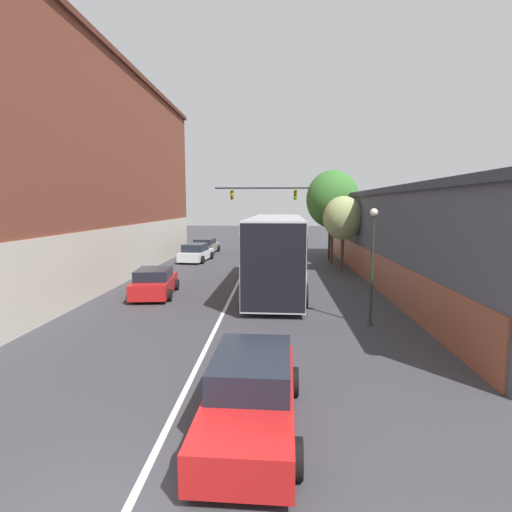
# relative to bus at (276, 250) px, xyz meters

# --- Properties ---
(lane_center_line) EXTENTS (0.14, 43.29, 0.01)m
(lane_center_line) POSITION_rel_bus_xyz_m (-2.16, 0.08, -2.11)
(lane_center_line) COLOR silver
(lane_center_line) RESTS_ON ground_plane
(building_left_brick) EXTENTS (9.72, 29.76, 12.57)m
(building_left_brick) POSITION_rel_bus_xyz_m (-13.31, 3.20, 4.29)
(building_left_brick) COLOR brown
(building_left_brick) RESTS_ON ground_plane
(building_right_storefront) EXTENTS (7.61, 28.74, 5.24)m
(building_right_storefront) POSITION_rel_bus_xyz_m (8.96, 2.71, 0.63)
(building_right_storefront) COLOR #4C515B
(building_right_storefront) RESTS_ON ground_plane
(bus) EXTENTS (3.09, 10.91, 3.78)m
(bus) POSITION_rel_bus_xyz_m (0.00, 0.00, 0.00)
(bus) COLOR #B7B7BC
(bus) RESTS_ON ground_plane
(hatchback_foreground) EXTENTS (2.06, 4.62, 1.43)m
(hatchback_foreground) POSITION_rel_bus_xyz_m (-0.50, -12.78, -1.43)
(hatchback_foreground) COLOR red
(hatchback_foreground) RESTS_ON ground_plane
(parked_car_left_near) EXTENTS (2.30, 4.48, 1.39)m
(parked_car_left_near) POSITION_rel_bus_xyz_m (-6.28, 10.46, -1.46)
(parked_car_left_near) COLOR silver
(parked_car_left_near) RESTS_ON ground_plane
(parked_car_left_mid) EXTENTS (2.28, 4.11, 1.35)m
(parked_car_left_mid) POSITION_rel_bus_xyz_m (-5.90, -1.53, -1.47)
(parked_car_left_mid) COLOR red
(parked_car_left_mid) RESTS_ON ground_plane
(parked_car_left_far) EXTENTS (2.25, 4.68, 1.34)m
(parked_car_left_far) POSITION_rel_bus_xyz_m (-6.46, 15.76, -1.47)
(parked_car_left_far) COLOR slate
(parked_car_left_far) RESTS_ON ground_plane
(traffic_signal_gantry) EXTENTS (9.24, 0.36, 6.02)m
(traffic_signal_gantry) POSITION_rel_bus_xyz_m (1.37, 11.72, 2.32)
(traffic_signal_gantry) COLOR black
(traffic_signal_gantry) RESTS_ON ground_plane
(street_lamp) EXTENTS (0.28, 0.28, 4.27)m
(street_lamp) POSITION_rel_bus_xyz_m (3.44, -5.91, 0.19)
(street_lamp) COLOR #233323
(street_lamp) RESTS_ON ground_plane
(street_tree_near) EXTENTS (2.58, 2.32, 4.97)m
(street_tree_near) POSITION_rel_bus_xyz_m (4.34, 5.99, 1.43)
(street_tree_near) COLOR #4C3823
(street_tree_near) RESTS_ON ground_plane
(street_tree_far) EXTENTS (3.91, 3.52, 6.97)m
(street_tree_far) POSITION_rel_bus_xyz_m (4.19, 10.04, 2.69)
(street_tree_far) COLOR brown
(street_tree_far) RESTS_ON ground_plane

